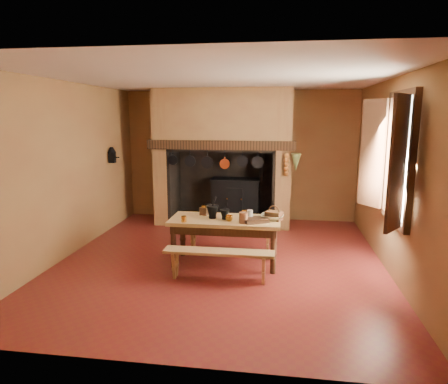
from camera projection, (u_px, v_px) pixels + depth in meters
The scene contains 28 objects.
floor at pixel (221, 260), 6.32m from camera, with size 5.50×5.50×0.00m, color #5E1D16.
ceiling at pixel (221, 78), 5.80m from camera, with size 5.50×5.50×0.00m, color silver.
back_wall at pixel (240, 156), 8.73m from camera, with size 5.00×0.02×2.80m, color olive.
wall_left at pixel (67, 170), 6.42m from camera, with size 0.02×5.50×2.80m, color olive.
wall_right at pixel (393, 176), 5.71m from camera, with size 0.02×5.50×2.80m, color olive.
wall_front at pixel (171, 218), 3.39m from camera, with size 5.00×0.02×2.80m, color olive.
chimney_breast at pixel (223, 138), 8.27m from camera, with size 2.95×0.96×2.80m.
iron_range at pixel (236, 199), 8.62m from camera, with size 1.12×0.55×1.60m.
hearth_pans at pixel (188, 218), 8.61m from camera, with size 0.51×0.62×0.20m.
hanging_pans at pixel (218, 162), 7.88m from camera, with size 1.92×0.29×0.27m.
onion_string at pixel (286, 165), 7.67m from camera, with size 0.12×0.10×0.46m, color #92511B, non-canonical shape.
herb_bunch at pixel (296, 162), 7.64m from camera, with size 0.20×0.20×0.35m, color #57632F.
window at pixel (391, 158), 5.28m from camera, with size 0.39×1.75×1.76m.
wall_coffee_mill at pixel (112, 154), 7.89m from camera, with size 0.23×0.16×0.31m.
work_table at pixel (225, 226), 6.07m from camera, with size 1.66×0.74×0.72m.
bench_front at pixel (219, 258), 5.51m from camera, with size 1.53×0.27×0.43m.
bench_back at pixel (230, 233), 6.68m from camera, with size 1.56×0.27×0.44m.
mortar_large at pixel (213, 211), 6.06m from camera, with size 0.20×0.20×0.33m.
mortar_small at pixel (225, 214), 6.00m from camera, with size 0.15×0.15×0.25m.
coffee_grinder at pixel (205, 210), 6.27m from camera, with size 0.18×0.15×0.19m.
brass_mug_a at pixel (184, 219), 5.85m from camera, with size 0.08×0.08×0.09m, color gold.
brass_mug_b at pixel (244, 212), 6.28m from camera, with size 0.07×0.07×0.08m, color gold.
mixing_bowl at pixel (272, 217), 5.96m from camera, with size 0.35×0.35×0.08m, color #B6B18C.
stoneware_crock at pixel (243, 218), 5.78m from camera, with size 0.13×0.13×0.16m, color brown.
glass_jar at pixel (250, 215), 5.94m from camera, with size 0.09×0.09×0.15m, color beige.
wicker_basket at pixel (274, 215), 5.96m from camera, with size 0.28×0.25×0.22m.
wooden_tray at pixel (255, 220), 5.85m from camera, with size 0.35×0.25×0.06m, color #371D11.
brass_cup at pixel (229, 218), 5.90m from camera, with size 0.11×0.11×0.09m, color gold.
Camera 1 is at (0.92, -5.94, 2.25)m, focal length 32.00 mm.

